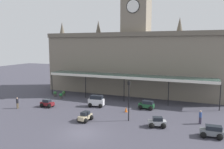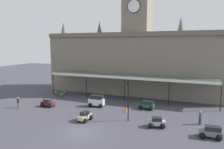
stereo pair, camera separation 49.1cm
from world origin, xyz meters
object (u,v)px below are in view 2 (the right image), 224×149
(car_beige_sedan, at_px, (85,117))
(victorian_lamppost, at_px, (128,96))
(car_maroon_sedan, at_px, (48,103))
(car_grey_estate, at_px, (211,133))
(car_white_van, at_px, (97,101))
(pedestrian_near_entrance, at_px, (18,102))
(planter_near_kerb, at_px, (56,94))
(car_silver_sedan, at_px, (156,123))
(traffic_cone, at_px, (126,110))
(car_green_estate, at_px, (147,106))
(pedestrian_beside_cars, at_px, (200,117))
(planter_forecourt_centre, at_px, (65,93))
(planter_by_canopy, at_px, (62,96))

(car_beige_sedan, bearing_deg, victorian_lamppost, 22.31)
(car_maroon_sedan, xyz_separation_m, car_grey_estate, (22.90, -3.07, 0.06))
(car_white_van, relative_size, pedestrian_near_entrance, 1.49)
(victorian_lamppost, distance_m, planter_near_kerb, 18.38)
(car_silver_sedan, xyz_separation_m, traffic_cone, (-5.10, 4.15, -0.14))
(car_green_estate, xyz_separation_m, pedestrian_beside_cars, (7.37, -3.72, 0.34))
(car_silver_sedan, height_order, pedestrian_near_entrance, pedestrian_near_entrance)
(traffic_cone, bearing_deg, planter_forecourt_centre, 159.25)
(car_white_van, distance_m, planter_forecourt_centre, 9.77)
(car_grey_estate, relative_size, planter_by_canopy, 2.38)
(planter_forecourt_centre, bearing_deg, car_beige_sedan, -46.15)
(car_maroon_sedan, xyz_separation_m, car_beige_sedan, (8.41, -3.44, 0.00))
(planter_forecourt_centre, bearing_deg, pedestrian_near_entrance, -100.90)
(traffic_cone, height_order, planter_by_canopy, planter_by_canopy)
(traffic_cone, height_order, planter_near_kerb, planter_near_kerb)
(car_grey_estate, height_order, pedestrian_beside_cars, pedestrian_beside_cars)
(car_green_estate, bearing_deg, planter_by_canopy, 176.68)
(car_white_van, distance_m, pedestrian_near_entrance, 11.78)
(car_green_estate, height_order, car_grey_estate, same)
(pedestrian_beside_cars, relative_size, planter_by_canopy, 1.74)
(victorian_lamppost, xyz_separation_m, traffic_cone, (-1.41, 3.33, -2.83))
(car_maroon_sedan, relative_size, car_silver_sedan, 0.93)
(car_maroon_sedan, distance_m, planter_near_kerb, 6.96)
(car_green_estate, relative_size, pedestrian_near_entrance, 1.38)
(car_grey_estate, xyz_separation_m, pedestrian_near_entrance, (-26.54, 0.79, 0.34))
(traffic_cone, relative_size, planter_by_canopy, 0.76)
(car_maroon_sedan, relative_size, planter_forecourt_centre, 2.15)
(traffic_cone, distance_m, planter_near_kerb, 15.70)
(traffic_cone, bearing_deg, car_green_estate, 45.69)
(car_grey_estate, height_order, traffic_cone, car_grey_estate)
(car_grey_estate, distance_m, planter_near_kerb, 27.57)
(traffic_cone, height_order, planter_forecourt_centre, planter_forecourt_centre)
(pedestrian_beside_cars, bearing_deg, car_grey_estate, -74.03)
(car_green_estate, xyz_separation_m, pedestrian_near_entrance, (-18.10, -6.70, 0.34))
(car_white_van, distance_m, pedestrian_beside_cars, 15.04)
(pedestrian_near_entrance, height_order, victorian_lamppost, victorian_lamppost)
(car_beige_sedan, bearing_deg, car_silver_sedan, 8.16)
(victorian_lamppost, height_order, traffic_cone, victorian_lamppost)
(car_green_estate, distance_m, traffic_cone, 3.45)
(traffic_cone, distance_m, planter_forecourt_centre, 14.82)
(victorian_lamppost, height_order, planter_by_canopy, victorian_lamppost)
(car_white_van, xyz_separation_m, victorian_lamppost, (6.51, -4.27, 2.38))
(car_beige_sedan, bearing_deg, traffic_cone, 56.09)
(car_green_estate, bearing_deg, car_white_van, -168.48)
(car_maroon_sedan, height_order, pedestrian_beside_cars, pedestrian_beside_cars)
(car_white_van, relative_size, victorian_lamppost, 0.48)
(car_silver_sedan, relative_size, traffic_cone, 3.06)
(car_white_van, height_order, planter_forecourt_centre, car_white_van)
(traffic_cone, bearing_deg, victorian_lamppost, -67.12)
(pedestrian_near_entrance, bearing_deg, planter_near_kerb, 86.02)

